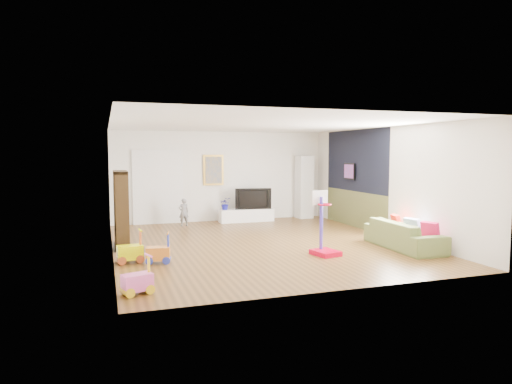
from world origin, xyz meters
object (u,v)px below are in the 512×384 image
object	(u,v)px
bookshelf	(121,209)
sofa	(404,235)
media_console	(246,215)
basketball_hoop	(326,223)

from	to	relation	value
bookshelf	sofa	size ratio (longest dim) A/B	0.82
media_console	basketball_hoop	xyz separation A→B (m)	(0.19, -4.81, 0.46)
sofa	basketball_hoop	world-z (taller)	basketball_hoop
bookshelf	media_console	bearing A→B (deg)	36.10
sofa	basketball_hoop	size ratio (longest dim) A/B	1.56
sofa	basketball_hoop	bearing A→B (deg)	94.10
media_console	bookshelf	xyz separation A→B (m)	(-3.70, -2.64, 0.64)
media_console	bookshelf	size ratio (longest dim) A/B	0.98
media_console	bookshelf	bearing A→B (deg)	-145.21
bookshelf	basketball_hoop	xyz separation A→B (m)	(3.88, -2.17, -0.18)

